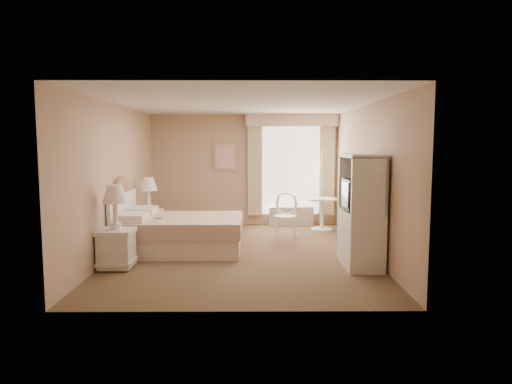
{
  "coord_description": "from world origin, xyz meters",
  "views": [
    {
      "loc": [
        0.18,
        -7.61,
        1.84
      ],
      "look_at": [
        0.24,
        0.3,
        1.0
      ],
      "focal_mm": 32.0,
      "sensor_mm": 36.0,
      "label": 1
    }
  ],
  "objects_px": {
    "round_table": "(322,209)",
    "armoire": "(361,220)",
    "nightstand_far": "(149,216)",
    "cafe_chair": "(286,213)",
    "bed": "(177,232)",
    "nightstand_near": "(116,238)"
  },
  "relations": [
    {
      "from": "cafe_chair",
      "to": "armoire",
      "type": "bearing_deg",
      "value": -52.37
    },
    {
      "from": "bed",
      "to": "round_table",
      "type": "bearing_deg",
      "value": 34.52
    },
    {
      "from": "nightstand_near",
      "to": "round_table",
      "type": "relative_size",
      "value": 1.8
    },
    {
      "from": "nightstand_far",
      "to": "round_table",
      "type": "bearing_deg",
      "value": 14.21
    },
    {
      "from": "round_table",
      "to": "cafe_chair",
      "type": "height_order",
      "value": "cafe_chair"
    },
    {
      "from": "nightstand_far",
      "to": "round_table",
      "type": "xyz_separation_m",
      "value": [
        3.51,
        0.89,
        0.01
      ]
    },
    {
      "from": "bed",
      "to": "nightstand_near",
      "type": "bearing_deg",
      "value": -122.55
    },
    {
      "from": "nightstand_far",
      "to": "armoire",
      "type": "distance_m",
      "value": 4.18
    },
    {
      "from": "armoire",
      "to": "round_table",
      "type": "bearing_deg",
      "value": 92.83
    },
    {
      "from": "nightstand_far",
      "to": "round_table",
      "type": "distance_m",
      "value": 3.62
    },
    {
      "from": "bed",
      "to": "nightstand_near",
      "type": "relative_size",
      "value": 1.69
    },
    {
      "from": "round_table",
      "to": "armoire",
      "type": "xyz_separation_m",
      "value": [
        0.14,
        -2.91,
        0.25
      ]
    },
    {
      "from": "cafe_chair",
      "to": "armoire",
      "type": "distance_m",
      "value": 2.17
    },
    {
      "from": "nightstand_near",
      "to": "cafe_chair",
      "type": "xyz_separation_m",
      "value": [
        2.66,
        2.05,
        0.06
      ]
    },
    {
      "from": "bed",
      "to": "round_table",
      "type": "distance_m",
      "value": 3.39
    },
    {
      "from": "round_table",
      "to": "cafe_chair",
      "type": "bearing_deg",
      "value": -130.56
    },
    {
      "from": "nightstand_near",
      "to": "bed",
      "type": "bearing_deg",
      "value": 57.45
    },
    {
      "from": "nightstand_far",
      "to": "cafe_chair",
      "type": "height_order",
      "value": "nightstand_far"
    },
    {
      "from": "nightstand_near",
      "to": "cafe_chair",
      "type": "relative_size",
      "value": 1.36
    },
    {
      "from": "armoire",
      "to": "nightstand_near",
      "type": "bearing_deg",
      "value": -177.98
    },
    {
      "from": "bed",
      "to": "cafe_chair",
      "type": "distance_m",
      "value": 2.16
    },
    {
      "from": "bed",
      "to": "armoire",
      "type": "relative_size",
      "value": 1.22
    }
  ]
}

